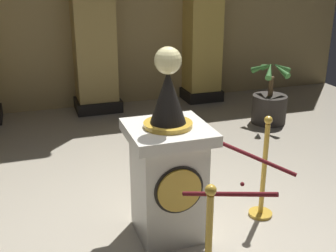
# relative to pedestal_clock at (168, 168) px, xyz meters

# --- Properties ---
(ground_plane) EXTENTS (10.23, 10.23, 0.00)m
(ground_plane) POSITION_rel_pedestal_clock_xyz_m (0.02, 0.04, -0.69)
(ground_plane) COLOR #B2A893
(pedestal_clock) EXTENTS (0.72, 0.72, 1.78)m
(pedestal_clock) POSITION_rel_pedestal_clock_xyz_m (0.00, 0.00, 0.00)
(pedestal_clock) COLOR silver
(pedestal_clock) RESTS_ON ground_plane
(stanchion_far) EXTENTS (0.24, 0.24, 1.07)m
(stanchion_far) POSITION_rel_pedestal_clock_xyz_m (1.00, -0.01, -0.31)
(stanchion_far) COLOR gold
(stanchion_far) RESTS_ON ground_plane
(velvet_rope) EXTENTS (1.07, 1.07, 0.22)m
(velvet_rope) POSITION_rel_pedestal_clock_xyz_m (0.47, -0.52, 0.10)
(velvet_rope) COLOR #591419
(potted_palm_right) EXTENTS (0.63, 0.70, 1.05)m
(potted_palm_right) POSITION_rel_pedestal_clock_xyz_m (2.56, 2.44, -0.38)
(potted_palm_right) COLOR #2D2823
(potted_palm_right) RESTS_ON ground_plane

